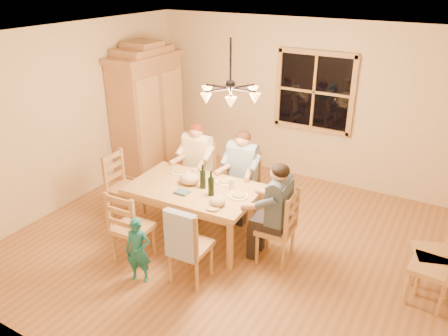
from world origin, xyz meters
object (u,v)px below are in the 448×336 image
Objects in this scene: chair_near_left at (134,238)px; armoire at (148,114)px; adult_slate_man at (277,201)px; wine_bottle_a at (203,177)px; adult_woman at (197,155)px; chair_spare_back at (432,265)px; chair_end_right at (275,239)px; chair_far_left at (198,187)px; chair_far_right at (242,197)px; child at (138,250)px; chair_end_left at (127,198)px; chandelier at (230,93)px; adult_plaid_man at (242,164)px; chair_spare_front at (429,278)px; chair_near_right at (191,256)px; dining_table at (194,194)px; wine_bottle_b at (211,183)px.

armoire is at bearing 121.47° from chair_near_left.
adult_slate_man reaches higher than wine_bottle_a.
chair_spare_back is at bearing 171.95° from adult_woman.
chair_spare_back is at bearing 18.31° from chair_near_left.
chair_end_right is (1.56, 0.87, 0.00)m from chair_near_left.
adult_woman is at bearing 87.37° from chair_far_left.
chair_far_right is 1.13× the size of adult_woman.
chair_far_right is 1.20× the size of child.
chair_far_right is 1.70m from chair_end_left.
chandelier reaches higher than chair_near_left.
chair_far_right is 1.00× the size of chair_spare_back.
chair_near_left is at bearing 64.80° from adult_plaid_man.
chair_spare_front is at bearing 164.24° from adult_plaid_man.
chair_near_right is at bearing 117.90° from adult_woman.
chair_end_left is 1.13× the size of adult_plaid_man.
child is at bearing 99.62° from chair_far_left.
dining_table is 1.75× the size of chair_far_right.
dining_table is at bearing 67.62° from adult_plaid_man.
chair_near_right is 1.13× the size of adult_slate_man.
armoire is at bearing 145.16° from wine_bottle_a.
chandelier is 2.33× the size of wine_bottle_a.
adult_woman is 0.88× the size of chair_spare_front.
adult_slate_man is (-0.00, -0.00, 0.54)m from chair_end_right.
adult_woman is (0.00, -0.00, 0.54)m from chair_far_left.
child is (-0.54, -1.21, -1.66)m from chandelier.
chair_near_right is 1.79m from chair_end_left.
chandelier is 1.18m from wine_bottle_b.
adult_plaid_man is (0.75, 0.03, 0.54)m from chair_far_left.
adult_plaid_man is at bearing 64.80° from chair_near_left.
chair_spare_front is (2.45, 0.10, -1.77)m from chandelier.
chair_near_right and chair_end_left have the same top height.
child is (-0.51, -0.34, 0.11)m from chair_near_right.
chair_near_left is 0.46m from child.
wine_bottle_a reaches higher than chair_end_right.
chair_near_right is 2.77m from chair_spare_back.
adult_woman and adult_plaid_man have the same top height.
chandelier is 0.78× the size of chair_near_left.
armoire is at bearing 59.52° from chair_spare_back.
armoire is at bearing 145.55° from wine_bottle_b.
armoire reaches higher than chair_far_left.
chair_far_left is 1.00× the size of chair_end_left.
chair_end_left reaches higher than child.
chair_near_left is 1.00× the size of chair_near_right.
child is (-1.22, -1.17, -0.43)m from adult_slate_man.
chair_far_left is 1.10m from chair_end_left.
armoire is 3.36m from chair_near_right.
child is (-0.36, -1.04, -0.51)m from wine_bottle_b.
chair_spare_front is at bearing -88.07° from chair_end_right.
chair_spare_back is (4.11, 0.51, 0.00)m from chair_end_left.
chair_near_left is 1.13× the size of adult_plaid_man.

